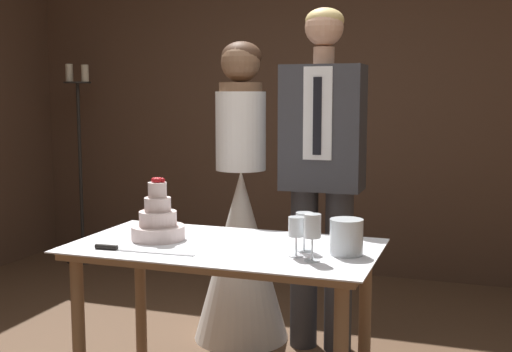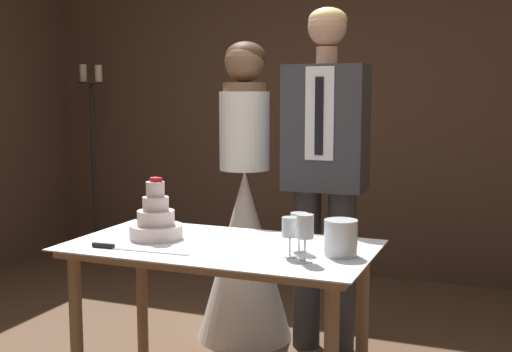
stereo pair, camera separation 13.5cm
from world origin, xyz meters
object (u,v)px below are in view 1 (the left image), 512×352
Objects in this scene: wine_glass_near at (304,225)px; hurricane_candle at (346,238)px; bride at (241,231)px; groom at (322,162)px; candle_stand at (80,170)px; wine_glass_far at (312,229)px; cake_table at (225,267)px; cake_knife at (125,249)px; tiered_cake at (158,222)px; wine_glass_middle at (296,229)px.

hurricane_candle is at bearing -0.27° from wine_glass_near.
bride is at bearing 132.76° from hurricane_candle.
groom is 1.12× the size of candle_stand.
wine_glass_far is at bearing -78.91° from groom.
wine_glass_near is 0.10× the size of bride.
cake_table is 0.78× the size of bride.
candle_stand is (-1.75, 2.24, 0.02)m from cake_knife.
cake_table is 0.71× the size of groom.
cake_knife is 1.08m from bride.
wine_glass_middle is at bearing -8.03° from tiered_cake.
tiered_cake is 1.50× the size of wine_glass_far.
cake_table is at bearing -74.30° from bride.
cake_knife is 0.79m from wine_glass_far.
wine_glass_near reaches higher than hurricane_candle.
candle_stand is (-2.52, 2.15, -0.10)m from wine_glass_far.
bride is at bearing 179.92° from groom.
tiered_cake is (-0.32, 0.00, 0.18)m from cake_table.
wine_glass_near is (0.67, 0.00, 0.03)m from tiered_cake.
cake_table is 0.43m from cake_knife.
bride is at bearing 80.83° from cake_knife.
cake_table is 8.10× the size of wine_glass_near.
groom reaches higher than hurricane_candle.
wine_glass_far is 3.32m from candle_stand.
wine_glass_far reaches higher than wine_glass_middle.
wine_glass_near is 1.11× the size of hurricane_candle.
wine_glass_far reaches higher than wine_glass_near.
cake_knife is 0.75m from wine_glass_near.
wine_glass_middle is 0.09m from wine_glass_far.
groom reaches higher than cake_table.
wine_glass_far reaches higher than hurricane_candle.
cake_knife is at bearing -146.24° from cake_table.
tiered_cake is 0.25m from cake_knife.
cake_table is 7.07× the size of wine_glass_far.
tiered_cake reaches higher than cake_table.
groom reaches higher than bride.
tiered_cake is at bearing -179.76° from wine_glass_near.
cake_knife is (-0.35, -0.23, 0.10)m from cake_table.
wine_glass_middle reaches higher than hurricane_candle.
wine_glass_near is 0.09× the size of groom.
candle_stand is at bearing 139.35° from wine_glass_middle.
cake_knife is at bearing -173.04° from wine_glass_far.
bride is at bearing 122.15° from wine_glass_middle.
tiered_cake is 1.92× the size of hurricane_candle.
groom is 2.63m from candle_stand.
candle_stand is at bearing 139.58° from wine_glass_far.
cake_table is 0.80× the size of candle_stand.
bride is (-0.23, 0.83, -0.02)m from cake_table.
candle_stand is at bearing 140.77° from wine_glass_near.
hurricane_candle is 0.08× the size of groom.
cake_knife is 1.25m from groom.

